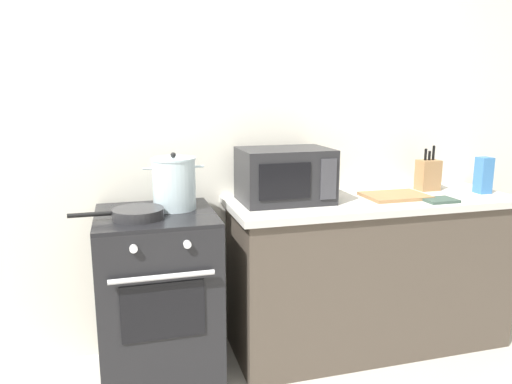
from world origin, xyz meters
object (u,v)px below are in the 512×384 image
(pasta_box, at_px, (483,175))
(stock_pot, at_px, (174,183))
(microwave, at_px, (285,175))
(oven_mitt, at_px, (439,200))
(frying_pan, at_px, (137,213))
(cutting_board, at_px, (395,196))
(stove, at_px, (159,297))
(knife_block, at_px, (428,175))

(pasta_box, bearing_deg, stock_pot, 177.09)
(microwave, xyz_separation_m, pasta_box, (1.24, -0.11, -0.04))
(pasta_box, bearing_deg, oven_mitt, -161.80)
(pasta_box, bearing_deg, frying_pan, -178.42)
(frying_pan, bearing_deg, cutting_board, 3.36)
(stove, height_order, oven_mitt, oven_mitt)
(frying_pan, distance_m, microwave, 0.84)
(frying_pan, distance_m, cutting_board, 1.48)
(cutting_board, bearing_deg, oven_mitt, -40.68)
(stock_pot, height_order, cutting_board, stock_pot)
(stock_pot, xyz_separation_m, frying_pan, (-0.20, -0.15, -0.11))
(stock_pot, height_order, frying_pan, stock_pot)
(frying_pan, height_order, cutting_board, frying_pan)
(cutting_board, height_order, pasta_box, pasta_box)
(stove, relative_size, pasta_box, 4.18)
(stove, distance_m, oven_mitt, 1.64)
(pasta_box, bearing_deg, microwave, 175.02)
(oven_mitt, bearing_deg, microwave, 164.25)
(frying_pan, xyz_separation_m, microwave, (0.82, 0.16, 0.12))
(pasta_box, height_order, oven_mitt, pasta_box)
(microwave, xyz_separation_m, oven_mitt, (0.84, -0.24, -0.14))
(microwave, height_order, cutting_board, microwave)
(stock_pot, distance_m, microwave, 0.62)
(frying_pan, xyz_separation_m, knife_block, (1.79, 0.23, 0.07))
(frying_pan, height_order, pasta_box, pasta_box)
(stove, xyz_separation_m, stock_pot, (0.11, 0.07, 0.60))
(stove, bearing_deg, pasta_box, -0.84)
(stove, bearing_deg, knife_block, 4.76)
(stove, xyz_separation_m, cutting_board, (1.38, 0.00, 0.47))
(stock_pot, xyz_separation_m, oven_mitt, (1.46, -0.22, -0.13))
(stove, relative_size, frying_pan, 2.04)
(microwave, bearing_deg, stove, -173.76)
(stock_pot, relative_size, oven_mitt, 1.74)
(stove, height_order, cutting_board, cutting_board)
(knife_block, height_order, pasta_box, knife_block)
(stove, bearing_deg, frying_pan, -137.21)
(stock_pot, bearing_deg, cutting_board, -2.89)
(stove, xyz_separation_m, knife_block, (1.69, 0.14, 0.56))
(cutting_board, xyz_separation_m, knife_block, (0.31, 0.14, 0.09))
(cutting_board, relative_size, oven_mitt, 2.00)
(pasta_box, bearing_deg, stove, 179.16)
(stove, height_order, frying_pan, frying_pan)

